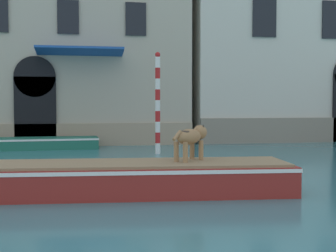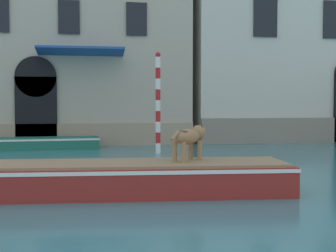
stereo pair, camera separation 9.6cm
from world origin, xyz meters
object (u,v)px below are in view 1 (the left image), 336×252
boat_foreground (110,178)px  mooring_pole_0 (158,103)px  dog_on_deck (191,137)px  boat_moored_near_palazzo (42,143)px

boat_foreground → mooring_pole_0: bearing=78.3°
dog_on_deck → boat_foreground: bearing=138.4°
dog_on_deck → boat_moored_near_palazzo: dog_on_deck is taller
boat_foreground → mooring_pole_0: mooring_pole_0 is taller
boat_foreground → boat_moored_near_palazzo: boat_foreground is taller
boat_foreground → boat_moored_near_palazzo: (-2.37, 10.75, -0.11)m
mooring_pole_0 → dog_on_deck: bearing=-93.4°
dog_on_deck → mooring_pole_0: bearing=43.7°
dog_on_deck → mooring_pole_0: size_ratio=0.24×
boat_foreground → dog_on_deck: 2.03m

